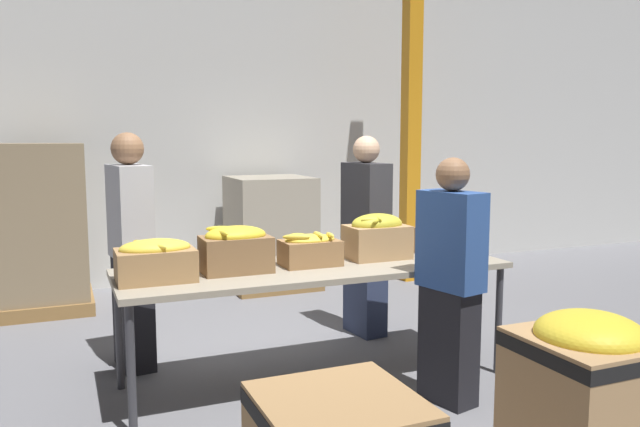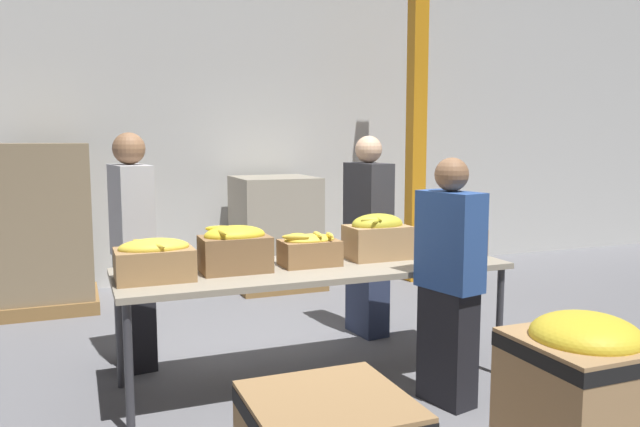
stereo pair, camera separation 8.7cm
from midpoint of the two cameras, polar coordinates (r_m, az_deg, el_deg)
ground_plane at (r=4.52m, az=-1.02°, el=-15.00°), size 30.00×30.00×0.00m
wall_back at (r=7.50m, az=-10.94°, el=9.19°), size 16.00×0.08×4.00m
sorting_table at (r=4.29m, az=-1.04°, el=-5.46°), size 2.65×0.87×0.82m
banana_box_0 at (r=3.95m, az=-15.43°, el=-4.11°), size 0.47×0.31×0.26m
banana_box_1 at (r=4.10m, az=-8.32°, el=-3.16°), size 0.44×0.30×0.31m
banana_box_2 at (r=4.27m, az=-1.51°, el=-3.27°), size 0.41×0.28×0.23m
banana_box_3 at (r=4.53m, az=4.67°, el=-2.05°), size 0.44×0.31×0.33m
banana_box_4 at (r=4.78m, az=11.26°, el=-2.10°), size 0.44×0.34×0.27m
volunteer_0 at (r=5.35m, az=3.72°, el=-2.13°), size 0.28×0.48×1.71m
volunteer_1 at (r=4.03m, az=11.19°, el=-6.24°), size 0.30×0.46×1.57m
volunteer_2 at (r=4.74m, az=-17.38°, el=-3.46°), size 0.29×0.49×1.73m
donation_bin_1 at (r=3.36m, az=22.47°, el=-15.07°), size 0.61×0.61×0.87m
support_pillar at (r=7.39m, az=8.00°, el=9.28°), size 0.18×0.18×4.00m
pallet_stack_0 at (r=6.67m, az=-24.55°, el=-1.28°), size 0.91×0.91×1.64m
pallet_stack_1 at (r=7.12m, az=-4.93°, el=-1.77°), size 0.95×0.95×1.25m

